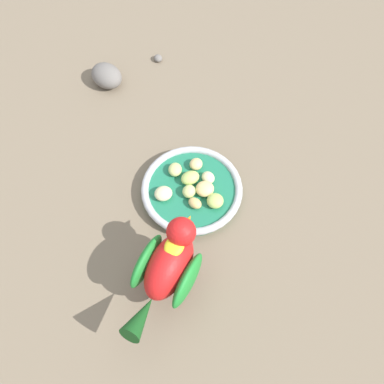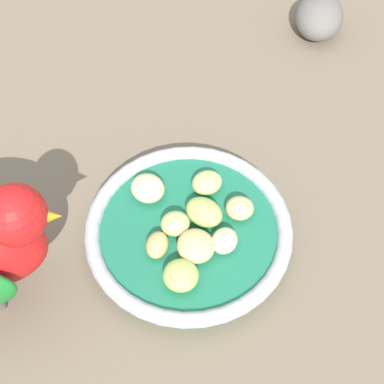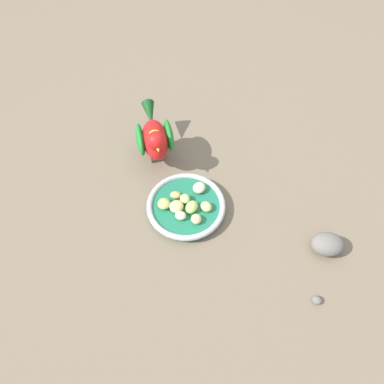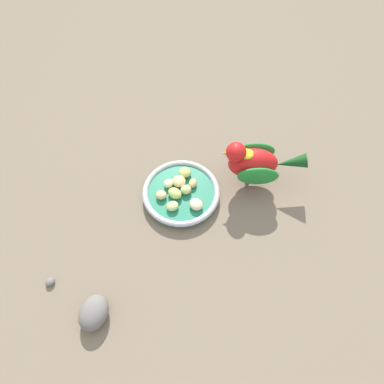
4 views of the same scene
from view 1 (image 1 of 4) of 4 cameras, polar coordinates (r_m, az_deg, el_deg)
ground_plane at (r=0.92m, az=-1.92°, el=-1.32°), size 4.00×4.00×0.00m
feeding_bowl at (r=0.91m, az=-0.02°, el=0.21°), size 0.20×0.20×0.03m
apple_piece_0 at (r=0.91m, az=-0.23°, el=1.74°), size 0.05×0.04×0.02m
apple_piece_1 at (r=0.91m, az=1.98°, el=1.77°), size 0.04×0.04×0.02m
apple_piece_2 at (r=0.92m, az=-2.07°, el=2.75°), size 0.03×0.03×0.02m
apple_piece_3 at (r=0.90m, az=1.57°, el=0.39°), size 0.05×0.04×0.02m
apple_piece_4 at (r=0.88m, az=0.36°, el=-1.37°), size 0.03×0.03×0.02m
apple_piece_5 at (r=0.89m, az=2.84°, el=-1.11°), size 0.04×0.04×0.02m
apple_piece_6 at (r=0.89m, az=-0.37°, el=0.08°), size 0.03×0.03×0.02m
apple_piece_7 at (r=0.90m, az=-3.48°, el=-0.05°), size 0.04×0.04×0.02m
apple_piece_8 at (r=0.93m, az=0.49°, el=3.42°), size 0.03×0.03×0.02m
parrot at (r=0.77m, az=-2.95°, el=-9.10°), size 0.12×0.21×0.15m
rock_large at (r=1.09m, az=-10.38°, el=13.78°), size 0.10×0.09×0.05m
pebble_0 at (r=1.14m, az=-4.16°, el=15.97°), size 0.03×0.03×0.01m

